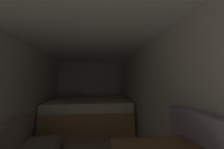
{
  "coord_description": "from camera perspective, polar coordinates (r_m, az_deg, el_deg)",
  "views": [
    {
      "loc": [
        0.14,
        -0.39,
        1.28
      ],
      "look_at": [
        0.54,
        2.58,
        1.47
      ],
      "focal_mm": 20.7,
      "sensor_mm": 36.0,
      "label": 1
    }
  ],
  "objects": [
    {
      "name": "wall_right",
      "position": [
        2.45,
        17.36,
        -9.78
      ],
      "size": [
        0.05,
        5.02,
        2.02
      ],
      "primitive_type": "cube",
      "color": "silver",
      "rests_on": "ground"
    },
    {
      "name": "wall_left",
      "position": [
        2.58,
        -38.43,
        -8.84
      ],
      "size": [
        0.05,
        5.02,
        2.02
      ],
      "primitive_type": "cube",
      "color": "silver",
      "rests_on": "ground"
    },
    {
      "name": "ceiling_slab",
      "position": [
        2.34,
        -11.01,
        15.51
      ],
      "size": [
        2.37,
        5.02,
        0.05
      ],
      "primitive_type": "cube",
      "color": "white",
      "rests_on": "wall_left"
    },
    {
      "name": "bed",
      "position": [
        3.92,
        -9.97,
        -16.55
      ],
      "size": [
        2.15,
        1.72,
        0.98
      ],
      "color": "tan",
      "rests_on": "ground"
    },
    {
      "name": "wall_back",
      "position": [
        4.75,
        -9.38,
        -6.86
      ],
      "size": [
        2.37,
        0.05,
        2.02
      ],
      "primitive_type": "cube",
      "color": "silver",
      "rests_on": "ground"
    }
  ]
}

